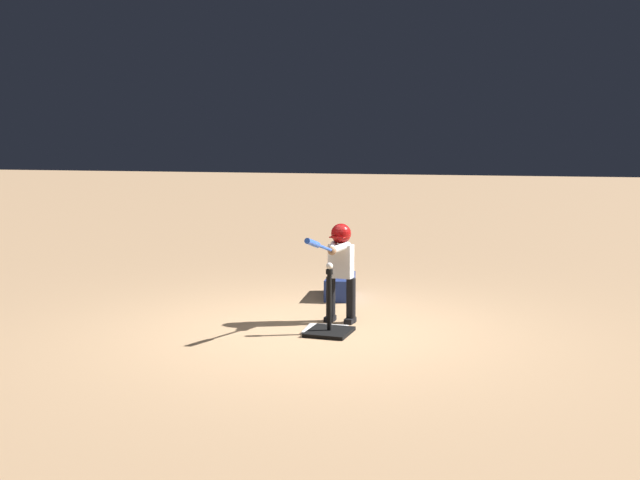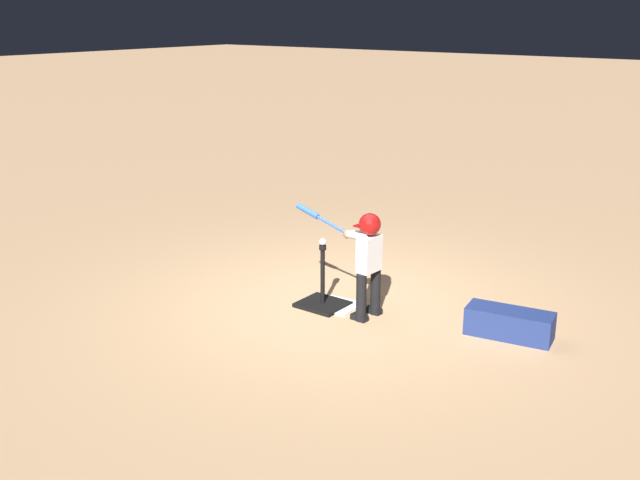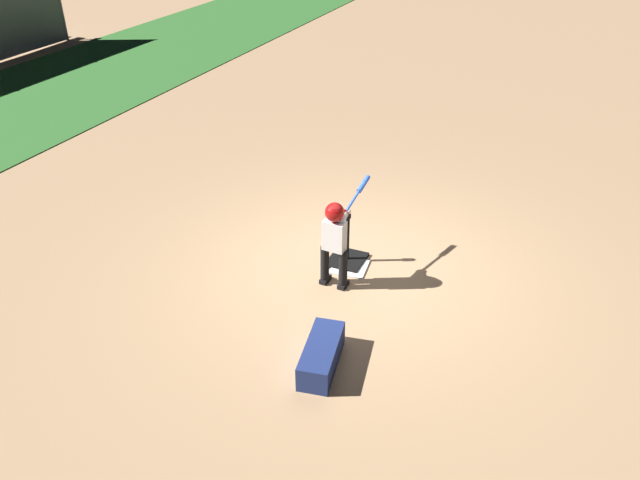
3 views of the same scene
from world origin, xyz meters
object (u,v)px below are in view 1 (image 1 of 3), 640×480
(equipment_bag, at_px, (340,286))
(batter_child, at_px, (340,260))
(batting_tee, at_px, (329,326))
(baseball, at_px, (329,266))

(equipment_bag, bearing_deg, batter_child, 6.89)
(batting_tee, distance_m, baseball, 0.65)
(batter_child, height_order, equipment_bag, batter_child)
(baseball, bearing_deg, batter_child, -174.90)
(equipment_bag, bearing_deg, batting_tee, 3.86)
(batting_tee, height_order, baseball, baseball)
(batting_tee, bearing_deg, baseball, 0.00)
(batter_child, relative_size, equipment_bag, 1.35)
(baseball, distance_m, equipment_bag, 2.09)
(batter_child, distance_m, equipment_bag, 1.59)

